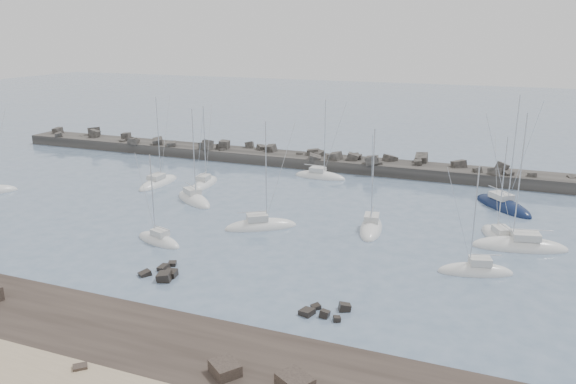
% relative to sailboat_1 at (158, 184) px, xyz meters
% --- Properties ---
extents(ground, '(400.00, 400.00, 0.00)m').
position_rel_sailboat_1_xyz_m(ground, '(22.51, -17.90, -0.14)').
color(ground, slate).
rests_on(ground, ground).
extents(rock_shelf, '(140.00, 12.52, 1.95)m').
position_rel_sailboat_1_xyz_m(rock_shelf, '(22.88, -39.86, -0.12)').
color(rock_shelf, '#2C231E').
rests_on(rock_shelf, ground).
extents(rock_cluster_near, '(3.96, 4.68, 1.52)m').
position_rel_sailboat_1_xyz_m(rock_cluster_near, '(19.55, -27.85, -0.03)').
color(rock_cluster_near, black).
rests_on(rock_cluster_near, ground).
extents(rock_cluster_far, '(4.05, 3.26, 1.17)m').
position_rel_sailboat_1_xyz_m(rock_cluster_far, '(36.19, -29.23, -0.05)').
color(rock_cluster_far, black).
rests_on(rock_cluster_far, ground).
extents(breakwater, '(115.00, 7.71, 5.23)m').
position_rel_sailboat_1_xyz_m(breakwater, '(14.80, 20.09, 0.19)').
color(breakwater, '#2F2D2A').
rests_on(breakwater, ground).
extents(sailboat_1, '(2.96, 9.09, 14.26)m').
position_rel_sailboat_1_xyz_m(sailboat_1, '(0.00, 0.00, 0.00)').
color(sailboat_1, silver).
rests_on(sailboat_1, ground).
extents(sailboat_3, '(3.43, 8.39, 12.99)m').
position_rel_sailboat_1_xyz_m(sailboat_3, '(6.80, 2.23, 0.00)').
color(sailboat_3, silver).
rests_on(sailboat_3, ground).
extents(sailboat_4, '(8.60, 2.91, 13.51)m').
position_rel_sailboat_1_xyz_m(sailboat_4, '(21.72, 13.03, 0.00)').
color(sailboat_4, silver).
rests_on(sailboat_4, ground).
extents(sailboat_5, '(7.03, 4.03, 10.85)m').
position_rel_sailboat_1_xyz_m(sailboat_5, '(13.99, -20.49, 0.00)').
color(sailboat_5, silver).
rests_on(sailboat_5, ground).
extents(sailboat_6, '(3.84, 8.61, 13.34)m').
position_rel_sailboat_1_xyz_m(sailboat_6, '(35.11, -7.83, 0.02)').
color(sailboat_6, silver).
rests_on(sailboat_6, ground).
extents(sailboat_7, '(8.78, 7.11, 13.90)m').
position_rel_sailboat_1_xyz_m(sailboat_7, '(22.66, -12.00, 0.01)').
color(sailboat_7, silver).
rests_on(sailboat_7, ground).
extents(sailboat_8, '(9.09, 9.90, 16.19)m').
position_rel_sailboat_1_xyz_m(sailboat_8, '(49.41, 7.18, 0.01)').
color(sailboat_8, '#0E1A3B').
rests_on(sailboat_8, ground).
extents(sailboat_9, '(7.58, 4.16, 11.67)m').
position_rel_sailboat_1_xyz_m(sailboat_9, '(47.51, -16.06, 0.01)').
color(sailboat_9, silver).
rests_on(sailboat_9, ground).
extents(sailboat_10, '(5.75, 8.21, 12.62)m').
position_rel_sailboat_1_xyz_m(sailboat_10, '(49.37, -5.43, -0.00)').
color(sailboat_10, silver).
rests_on(sailboat_10, ground).
extents(sailboat_11, '(10.53, 5.13, 15.92)m').
position_rel_sailboat_1_xyz_m(sailboat_11, '(51.51, -7.50, 0.01)').
color(sailboat_11, silver).
rests_on(sailboat_11, ground).
extents(sailboat_14, '(8.73, 7.28, 13.94)m').
position_rel_sailboat_1_xyz_m(sailboat_14, '(9.55, -5.49, 0.01)').
color(sailboat_14, silver).
rests_on(sailboat_14, ground).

